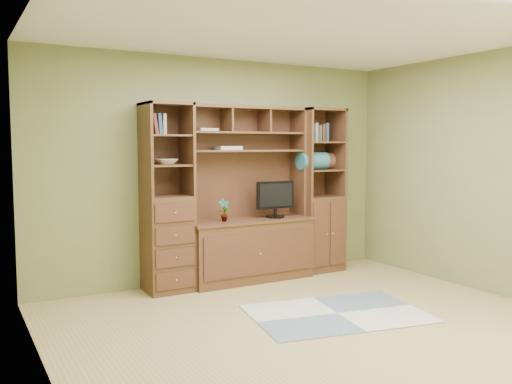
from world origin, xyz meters
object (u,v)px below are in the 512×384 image
monitor (275,193)px  right_tower (319,190)px  center_hutch (250,194)px  left_tower (167,198)px

monitor → right_tower: bearing=8.9°
monitor → center_hutch: bearing=176.7°
left_tower → right_tower: 2.02m
left_tower → monitor: bearing=-3.2°
left_tower → monitor: 1.33m
center_hutch → monitor: center_hutch is taller
center_hutch → right_tower: size_ratio=1.00×
right_tower → monitor: (-0.69, -0.07, 0.01)m
center_hutch → left_tower: 1.00m
right_tower → left_tower: bearing=180.0°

